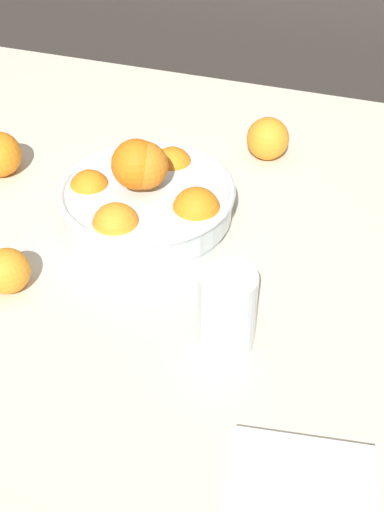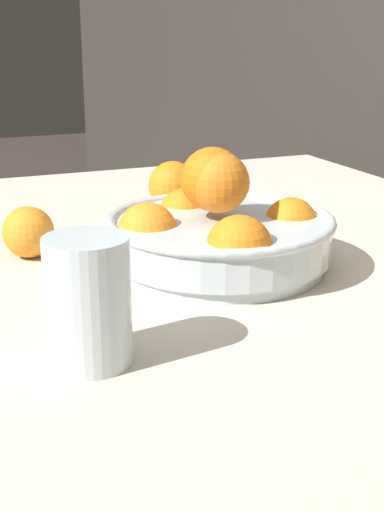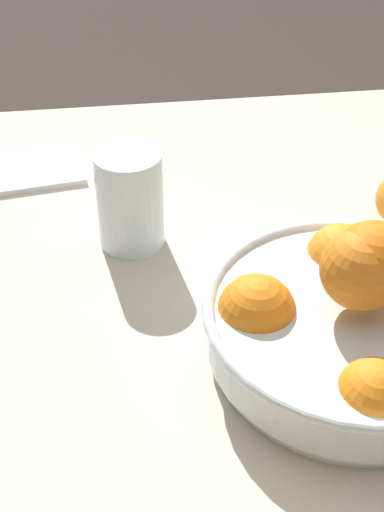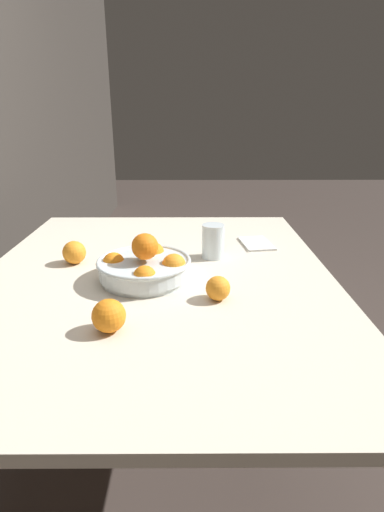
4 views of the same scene
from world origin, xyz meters
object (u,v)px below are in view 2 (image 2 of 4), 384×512
(juice_glass, at_px, (89,308))
(orange_loose_near_bowl, at_px, (28,232))
(fruit_bowl, at_px, (219,231))
(orange_loose_aside, at_px, (173,186))

(juice_glass, height_order, orange_loose_near_bowl, juice_glass)
(fruit_bowl, xyz_separation_m, orange_loose_near_bowl, (-0.14, -0.22, -0.01))
(juice_glass, bearing_deg, orange_loose_near_bowl, 179.25)
(juice_glass, bearing_deg, orange_loose_aside, 151.34)
(fruit_bowl, distance_m, orange_loose_near_bowl, 0.26)
(orange_loose_near_bowl, bearing_deg, juice_glass, -0.75)
(juice_glass, relative_size, orange_loose_near_bowl, 1.75)
(fruit_bowl, relative_size, orange_loose_aside, 3.55)
(juice_glass, height_order, orange_loose_aside, juice_glass)
(fruit_bowl, height_order, juice_glass, fruit_bowl)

